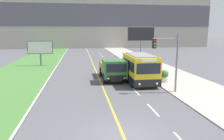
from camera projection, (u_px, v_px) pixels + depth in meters
ground_plane at (123, 134)px, 11.38m from camera, size 300.00×300.00×0.00m
lane_marking_centre at (120, 113)px, 14.26m from camera, size 2.88×140.00×0.01m
apartment_block_background at (85, 17)px, 69.09m from camera, size 80.00×8.04×18.96m
city_bus at (140, 69)px, 22.20m from camera, size 2.68×5.57×2.97m
dump_truck at (113, 70)px, 23.40m from camera, size 2.45×6.37×2.35m
traffic_light_mast at (169, 56)px, 18.35m from camera, size 2.28×0.32×5.08m
billboard_large at (141, 35)px, 45.27m from camera, size 5.62×0.24×6.05m
billboard_small at (40, 48)px, 32.94m from camera, size 3.70×0.24×3.81m
planter_round_near at (164, 77)px, 22.71m from camera, size 1.08×1.08×1.21m
planter_round_second at (152, 70)px, 26.72m from camera, size 1.02×1.02×1.13m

